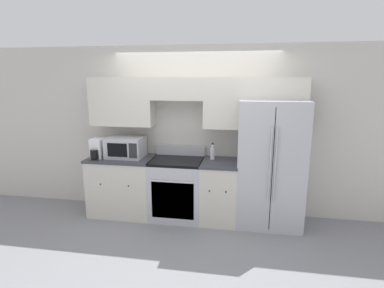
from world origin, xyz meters
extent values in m
plane|color=gray|center=(0.00, 0.00, 0.00)|extent=(12.00, 12.00, 0.00)
cube|color=beige|center=(0.00, 0.66, 1.30)|extent=(8.00, 0.06, 2.60)
cube|color=beige|center=(-1.11, 0.46, 1.76)|extent=(0.97, 0.33, 0.73)
cube|color=beige|center=(-0.23, 0.46, 1.96)|extent=(0.78, 0.33, 0.33)
cube|color=beige|center=(0.87, 0.46, 1.76)|extent=(1.44, 0.33, 0.73)
cube|color=beige|center=(-1.11, 0.31, 0.44)|extent=(0.97, 0.62, 0.88)
cube|color=#383842|center=(-1.11, 0.31, 0.90)|extent=(1.00, 0.64, 0.03)
sphere|color=black|center=(-1.33, 0.00, 0.57)|extent=(0.03, 0.03, 0.03)
sphere|color=black|center=(-0.89, 0.00, 0.57)|extent=(0.03, 0.03, 0.03)
cube|color=beige|center=(0.41, 0.31, 0.44)|extent=(0.51, 0.62, 0.88)
cube|color=#383842|center=(0.41, 0.31, 0.90)|extent=(0.54, 0.64, 0.03)
sphere|color=black|center=(0.30, 0.00, 0.57)|extent=(0.03, 0.03, 0.03)
sphere|color=black|center=(0.53, 0.00, 0.57)|extent=(0.03, 0.03, 0.03)
cube|color=#B7B7BC|center=(-0.23, 0.31, 0.44)|extent=(0.78, 0.62, 0.88)
cube|color=black|center=(-0.23, 0.01, 0.40)|extent=(0.62, 0.01, 0.56)
cube|color=black|center=(-0.23, 0.31, 0.90)|extent=(0.78, 0.62, 0.04)
cube|color=#B7B7BC|center=(-0.23, 0.59, 1.00)|extent=(0.78, 0.04, 0.16)
cylinder|color=silver|center=(-0.23, -0.02, 0.69)|extent=(0.62, 0.02, 0.02)
cube|color=#B7B7BC|center=(1.13, 0.34, 0.91)|extent=(0.92, 0.69, 1.82)
cube|color=black|center=(1.13, 0.00, 0.91)|extent=(0.01, 0.01, 1.68)
cylinder|color=#B7B7BC|center=(1.10, -0.02, 1.00)|extent=(0.02, 0.02, 1.00)
cylinder|color=#B7B7BC|center=(1.17, -0.02, 1.00)|extent=(0.02, 0.02, 1.00)
cube|color=#B7B7BC|center=(-1.04, 0.34, 1.08)|extent=(0.55, 0.42, 0.31)
cube|color=black|center=(-1.09, 0.13, 1.08)|extent=(0.30, 0.01, 0.20)
cube|color=#262628|center=(-0.85, 0.13, 1.08)|extent=(0.12, 0.01, 0.22)
cylinder|color=silver|center=(0.29, 0.44, 1.01)|extent=(0.07, 0.07, 0.18)
cylinder|color=silver|center=(0.29, 0.44, 1.12)|extent=(0.03, 0.03, 0.05)
cylinder|color=black|center=(0.29, 0.44, 1.16)|extent=(0.03, 0.03, 0.02)
cube|color=white|center=(-1.45, 0.22, 1.07)|extent=(0.17, 0.19, 0.30)
cylinder|color=black|center=(-1.45, 0.11, 1.00)|extent=(0.12, 0.12, 0.13)
camera|label=1|loc=(0.71, -3.92, 2.11)|focal=28.00mm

